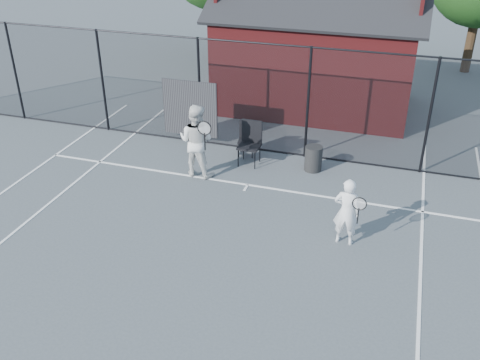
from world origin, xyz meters
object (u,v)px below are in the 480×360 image
(clubhouse, at_px, (317,57))
(chair_right, at_px, (249,144))
(player_back, at_px, (196,141))
(waste_bin, at_px, (313,158))
(chair_left, at_px, (246,140))
(player_front, at_px, (347,212))

(clubhouse, xyz_separation_m, chair_right, (-0.80, -4.90, -1.04))
(player_back, relative_size, waste_bin, 2.83)
(player_back, relative_size, chair_left, 2.03)
(chair_left, distance_m, chair_right, 0.56)
(clubhouse, xyz_separation_m, player_back, (-1.89, -5.83, -0.68))
(player_front, relative_size, chair_left, 1.60)
(player_back, xyz_separation_m, chair_right, (1.08, 0.93, -0.37))
(player_back, xyz_separation_m, chair_left, (0.85, 1.43, -0.47))
(waste_bin, bearing_deg, chair_left, 170.39)
(clubhouse, relative_size, waste_bin, 9.92)
(clubhouse, xyz_separation_m, chair_left, (-1.03, -4.40, -1.15))
(chair_left, relative_size, chair_right, 0.81)
(chair_left, xyz_separation_m, chair_right, (0.23, -0.50, 0.11))
(player_back, distance_m, waste_bin, 3.02)
(player_front, distance_m, waste_bin, 3.25)
(player_front, xyz_separation_m, chair_right, (-2.88, 2.81, -0.17))
(clubhouse, distance_m, waste_bin, 4.97)
(chair_left, bearing_deg, player_front, -56.31)
(player_back, height_order, waste_bin, player_back)
(player_back, xyz_separation_m, waste_bin, (2.75, 1.11, -0.60))
(player_front, height_order, waste_bin, player_front)
(clubhouse, distance_m, player_back, 6.17)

